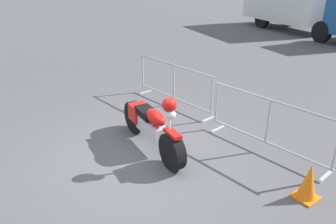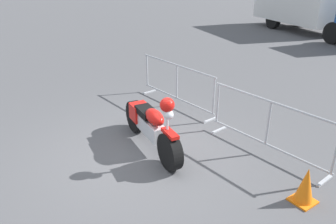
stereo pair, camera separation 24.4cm
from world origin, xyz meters
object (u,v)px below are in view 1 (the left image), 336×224
motorcycle (151,125)px  crowd_barrier_far (268,125)px  parked_car_silver (319,1)px  crowd_barrier_near (174,84)px  traffic_cone (308,182)px

motorcycle → crowd_barrier_far: bearing=57.4°
motorcycle → parked_car_silver: (-9.72, 22.64, 0.20)m
crowd_barrier_near → parked_car_silver: size_ratio=0.61×
parked_car_silver → traffic_cone: size_ratio=7.16×
crowd_barrier_far → traffic_cone: 1.44m
motorcycle → crowd_barrier_near: (-1.41, 1.65, 0.07)m
motorcycle → parked_car_silver: parked_car_silver is taller
motorcycle → traffic_cone: size_ratio=3.86×
traffic_cone → crowd_barrier_far: bearing=153.4°
crowd_barrier_far → parked_car_silver: (-11.13, 21.00, 0.13)m
crowd_barrier_near → parked_car_silver: parked_car_silver is taller
parked_car_silver → traffic_cone: (12.40, -21.63, -0.40)m
crowd_barrier_near → traffic_cone: 4.14m
parked_car_silver → crowd_barrier_near: bearing=-166.7°
crowd_barrier_near → parked_car_silver: (-8.31, 21.00, 0.13)m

